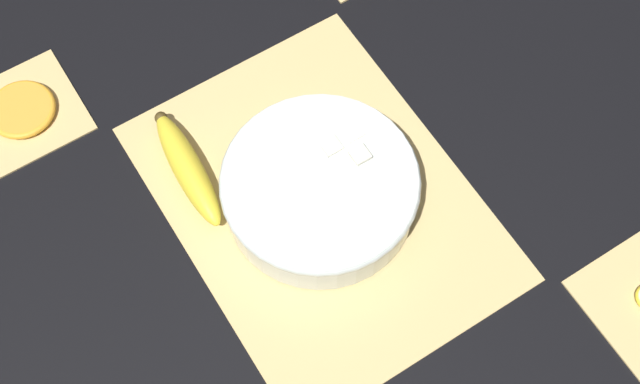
# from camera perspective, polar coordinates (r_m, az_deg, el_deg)

# --- Properties ---
(ground_plane) EXTENTS (6.00, 6.00, 0.00)m
(ground_plane) POSITION_cam_1_polar(r_m,az_deg,el_deg) (1.15, 0.00, -0.67)
(ground_plane) COLOR black
(bamboo_mat_center) EXTENTS (0.48, 0.36, 0.01)m
(bamboo_mat_center) POSITION_cam_1_polar(r_m,az_deg,el_deg) (1.14, 0.00, -0.61)
(bamboo_mat_center) COLOR #D6B775
(bamboo_mat_center) RESTS_ON ground_plane
(coaster_mat_far_right) EXTENTS (0.15, 0.15, 0.01)m
(coaster_mat_far_right) POSITION_cam_1_polar(r_m,az_deg,el_deg) (1.27, -18.45, 4.85)
(coaster_mat_far_right) COLOR #D6B775
(coaster_mat_far_right) RESTS_ON ground_plane
(fruit_salad_bowl) EXTENTS (0.25, 0.25, 0.07)m
(fruit_salad_bowl) POSITION_cam_1_polar(r_m,az_deg,el_deg) (1.11, -0.01, 0.24)
(fruit_salad_bowl) COLOR silver
(fruit_salad_bowl) RESTS_ON bamboo_mat_center
(whole_banana) EXTENTS (0.18, 0.05, 0.04)m
(whole_banana) POSITION_cam_1_polar(r_m,az_deg,el_deg) (1.15, -8.48, 1.54)
(whole_banana) COLOR yellow
(whole_banana) RESTS_ON bamboo_mat_center
(orange_slice_whole) EXTENTS (0.09, 0.09, 0.01)m
(orange_slice_whole) POSITION_cam_1_polar(r_m,az_deg,el_deg) (1.26, -18.55, 5.03)
(orange_slice_whole) COLOR #F9A338
(orange_slice_whole) RESTS_ON coaster_mat_far_right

